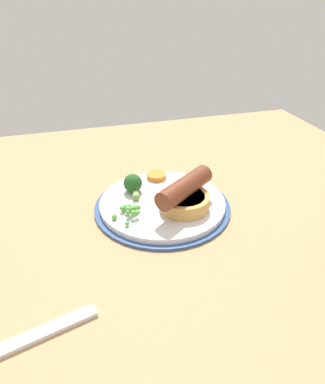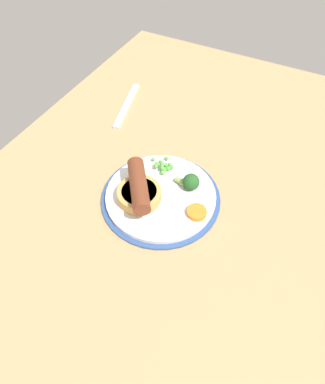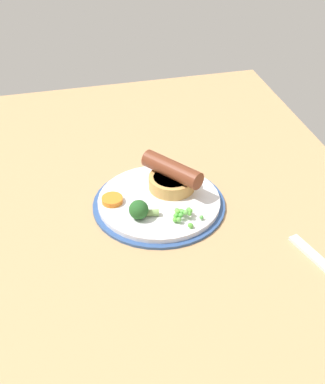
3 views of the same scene
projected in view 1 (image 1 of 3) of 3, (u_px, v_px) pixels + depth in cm
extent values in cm
cube|color=tan|center=(137.00, 211.00, 60.52)|extent=(110.00, 80.00, 3.00)
cylinder|color=#2D4C84|center=(162.00, 206.00, 58.76)|extent=(23.16, 23.16, 0.50)
cylinder|color=silver|center=(162.00, 204.00, 58.52)|extent=(21.31, 21.31, 1.40)
cylinder|color=tan|center=(184.00, 202.00, 55.73)|extent=(8.27, 8.27, 2.32)
cylinder|color=#33190C|center=(184.00, 196.00, 55.21)|extent=(6.61, 6.61, 0.30)
cylinder|color=brown|center=(185.00, 187.00, 54.32)|extent=(11.26, 9.37, 3.16)
sphere|color=#5EAF3F|center=(133.00, 213.00, 52.99)|extent=(0.89, 0.89, 0.89)
sphere|color=#53A63C|center=(128.00, 212.00, 53.03)|extent=(0.71, 0.71, 0.71)
sphere|color=#57B337|center=(114.00, 216.00, 53.29)|extent=(0.75, 0.75, 0.75)
sphere|color=#58B23B|center=(124.00, 207.00, 55.34)|extent=(0.84, 0.84, 0.84)
sphere|color=#63AC49|center=(122.00, 208.00, 54.72)|extent=(0.86, 0.86, 0.86)
sphere|color=#57AF4C|center=(127.00, 223.00, 51.69)|extent=(0.72, 0.72, 0.72)
sphere|color=#59B148|center=(132.00, 209.00, 54.07)|extent=(0.85, 0.85, 0.85)
sphere|color=#60B34C|center=(138.00, 208.00, 55.09)|extent=(0.87, 0.87, 0.87)
sphere|color=#57A340|center=(135.00, 208.00, 54.37)|extent=(0.84, 0.84, 0.84)
sphere|color=#60AE4E|center=(129.00, 209.00, 53.48)|extent=(0.89, 0.89, 0.89)
sphere|color=#52B047|center=(137.00, 213.00, 53.29)|extent=(0.83, 0.83, 0.83)
sphere|color=#53B940|center=(129.00, 206.00, 55.14)|extent=(0.90, 0.90, 0.90)
sphere|color=#50B044|center=(127.00, 208.00, 54.34)|extent=(0.84, 0.84, 0.84)
sphere|color=#62B63D|center=(134.00, 207.00, 54.85)|extent=(0.92, 0.92, 0.92)
sphere|color=#5FA14A|center=(129.00, 209.00, 53.59)|extent=(0.77, 0.77, 0.77)
sphere|color=#5BAD42|center=(114.00, 217.00, 53.21)|extent=(0.85, 0.85, 0.85)
sphere|color=#235623|center=(132.00, 183.00, 59.94)|extent=(3.29, 3.29, 3.29)
cylinder|color=#7A9E56|center=(133.00, 195.00, 58.61)|extent=(1.55, 2.60, 1.15)
cylinder|color=orange|center=(156.00, 176.00, 64.78)|extent=(4.33, 4.33, 0.93)
cube|color=silver|center=(15.00, 345.00, 35.95)|extent=(17.83, 6.06, 0.60)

